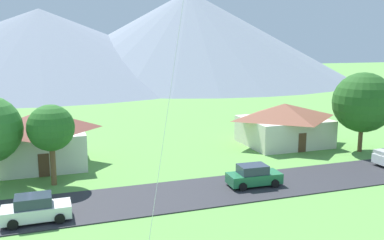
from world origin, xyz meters
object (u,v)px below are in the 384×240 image
Objects in this scene: tree_center at (51,128)px; parked_car_green_mid_east at (254,176)px; house_leftmost at (43,137)px; parked_car_white_mid_west at (36,209)px; tree_near_left at (363,102)px; house_left_center at (284,123)px.

tree_center reaches higher than parked_car_green_mid_east.
parked_car_white_mid_west is at bearing -92.24° from house_leftmost.
tree_near_left is 32.79m from parked_car_white_mid_west.
house_leftmost is at bearing 169.49° from tree_near_left.
tree_center is at bearing -83.51° from house_leftmost.
parked_car_green_mid_east is at bearing -158.45° from tree_near_left.
house_left_center is 28.95m from parked_car_white_mid_west.
house_left_center is 25.35m from tree_center.
tree_near_left is (31.07, -5.76, 2.53)m from house_leftmost.
house_left_center is at bearing 13.65° from tree_center.
tree_center is at bearing -178.99° from tree_near_left.
house_left_center is 15.16m from parked_car_green_mid_east.
house_left_center is at bearing 26.90° from parked_car_white_mid_west.
house_leftmost is 0.89× the size of house_left_center.
tree_center is at bearing 80.11° from parked_car_white_mid_west.
parked_car_white_mid_west is (-31.60, -7.65, -4.30)m from tree_near_left.
house_leftmost is at bearing 96.49° from tree_center.
parked_car_white_mid_west is at bearing -99.89° from tree_center.
house_leftmost is 1.95× the size of parked_car_green_mid_east.
house_left_center is 8.43m from tree_near_left.
tree_near_left is at bearing 21.55° from parked_car_green_mid_east.
parked_car_white_mid_west and parked_car_green_mid_east have the same top height.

